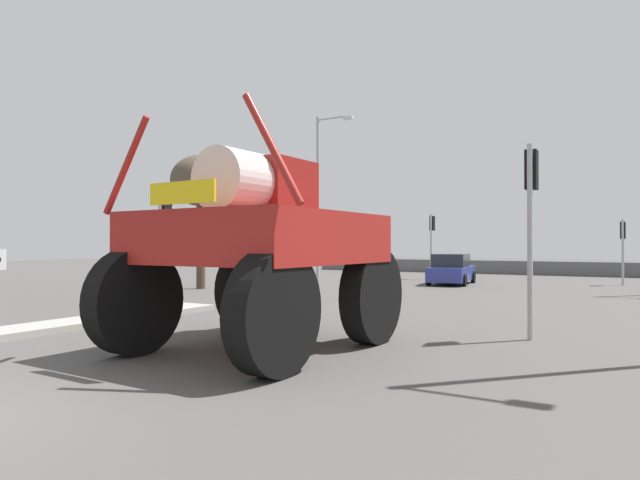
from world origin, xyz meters
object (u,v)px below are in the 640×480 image
at_px(traffic_signal_near_left, 164,220).
at_px(streetlight_far_left, 320,190).
at_px(oversize_sprayer, 259,247).
at_px(traffic_signal_far_right, 432,232).
at_px(sedan_ahead, 451,270).
at_px(traffic_signal_near_right, 531,197).
at_px(bare_tree_left, 201,183).
at_px(traffic_signal_far_left, 623,238).

height_order(traffic_signal_near_left, streetlight_far_left, streetlight_far_left).
xyz_separation_m(oversize_sprayer, traffic_signal_far_right, (-4.10, 22.09, 0.79)).
height_order(sedan_ahead, traffic_signal_near_right, traffic_signal_near_right).
bearing_deg(sedan_ahead, bare_tree_left, 127.55).
distance_m(traffic_signal_far_left, bare_tree_left, 20.41).
distance_m(traffic_signal_near_left, traffic_signal_far_right, 18.45).
height_order(traffic_signal_near_right, bare_tree_left, bare_tree_left).
relative_size(streetlight_far_left, bare_tree_left, 1.43).
xyz_separation_m(sedan_ahead, traffic_signal_near_left, (-4.60, -14.79, 2.04)).
height_order(traffic_signal_near_left, traffic_signal_near_right, traffic_signal_near_right).
relative_size(traffic_signal_near_right, streetlight_far_left, 0.47).
xyz_separation_m(oversize_sprayer, traffic_signal_near_right, (4.28, 3.80, 1.04)).
height_order(sedan_ahead, traffic_signal_near_left, traffic_signal_near_left).
height_order(oversize_sprayer, traffic_signal_near_right, oversize_sprayer).
height_order(traffic_signal_far_left, traffic_signal_far_right, traffic_signal_far_right).
bearing_deg(sedan_ahead, streetlight_far_left, 106.44).
relative_size(sedan_ahead, traffic_signal_far_left, 1.33).
bearing_deg(traffic_signal_near_right, traffic_signal_far_left, 86.05).
relative_size(traffic_signal_near_right, traffic_signal_far_left, 1.28).
height_order(traffic_signal_near_left, traffic_signal_far_right, traffic_signal_near_left).
xyz_separation_m(streetlight_far_left, bare_tree_left, (-2.78, -5.93, -0.03)).
xyz_separation_m(oversize_sprayer, traffic_signal_far_left, (5.54, 22.10, 0.39)).
height_order(traffic_signal_near_left, bare_tree_left, bare_tree_left).
bearing_deg(traffic_signal_far_right, oversize_sprayer, -79.48).
xyz_separation_m(oversize_sprayer, streetlight_far_left, (-8.04, 16.07, 2.86)).
distance_m(oversize_sprayer, traffic_signal_near_right, 5.82).
bearing_deg(traffic_signal_near_left, oversize_sprayer, -30.31).
bearing_deg(streetlight_far_left, oversize_sprayer, -63.43).
bearing_deg(traffic_signal_far_left, sedan_ahead, -154.80).
distance_m(oversize_sprayer, traffic_signal_near_left, 7.59).
relative_size(oversize_sprayer, traffic_signal_near_right, 1.29).
bearing_deg(traffic_signal_far_left, oversize_sprayer, -104.08).
bearing_deg(traffic_signal_far_right, traffic_signal_near_left, -97.51).
distance_m(traffic_signal_near_left, streetlight_far_left, 12.52).
bearing_deg(streetlight_far_left, bare_tree_left, -115.10).
distance_m(sedan_ahead, traffic_signal_near_right, 16.20).
bearing_deg(bare_tree_left, traffic_signal_near_left, -55.81).
height_order(oversize_sprayer, traffic_signal_near_left, oversize_sprayer).
relative_size(oversize_sprayer, bare_tree_left, 0.88).
relative_size(sedan_ahead, traffic_signal_far_right, 1.14).
bearing_deg(sedan_ahead, traffic_signal_far_right, 26.14).
height_order(traffic_signal_far_left, streetlight_far_left, streetlight_far_left).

